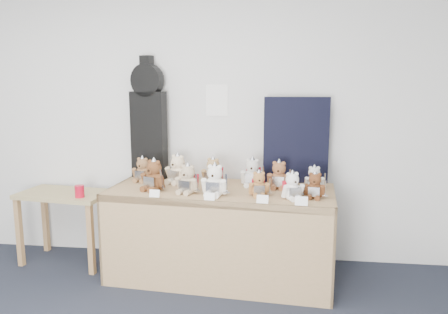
# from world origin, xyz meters

# --- Properties ---
(room_shell) EXTENTS (6.00, 6.00, 6.00)m
(room_shell) POSITION_xyz_m (0.75, 2.49, 1.56)
(room_shell) COLOR silver
(room_shell) RESTS_ON floor
(display_table) EXTENTS (2.01, 0.97, 0.81)m
(display_table) POSITION_xyz_m (0.84, 1.94, 0.64)
(display_table) COLOR #987A4D
(display_table) RESTS_ON floor
(side_table) EXTENTS (0.89, 0.57, 0.70)m
(side_table) POSITION_xyz_m (-0.68, 2.15, 0.58)
(side_table) COLOR #998752
(side_table) RESTS_ON floor
(guitar_case) EXTENTS (0.37, 0.19, 1.17)m
(guitar_case) POSITION_xyz_m (0.10, 2.39, 1.38)
(guitar_case) COLOR black
(guitar_case) RESTS_ON display_table
(navy_board) EXTENTS (0.59, 0.04, 0.79)m
(navy_board) POSITION_xyz_m (1.50, 2.34, 1.21)
(navy_board) COLOR black
(navy_board) RESTS_ON display_table
(red_cup) EXTENTS (0.08, 0.08, 0.11)m
(red_cup) POSITION_xyz_m (-0.45, 1.99, 0.76)
(red_cup) COLOR #B70C24
(red_cup) RESTS_ON side_table
(teddy_front_far_left) EXTENTS (0.24, 0.24, 0.30)m
(teddy_front_far_left) POSITION_xyz_m (0.28, 1.90, 0.94)
(teddy_front_far_left) COLOR brown
(teddy_front_far_left) RESTS_ON display_table
(teddy_front_left) EXTENTS (0.23, 0.21, 0.28)m
(teddy_front_left) POSITION_xyz_m (0.59, 1.84, 0.92)
(teddy_front_left) COLOR tan
(teddy_front_left) RESTS_ON display_table
(teddy_front_centre) EXTENTS (0.24, 0.21, 0.30)m
(teddy_front_centre) POSITION_xyz_m (0.82, 1.79, 0.93)
(teddy_front_centre) COLOR white
(teddy_front_centre) RESTS_ON display_table
(teddy_front_right) EXTENTS (0.20, 0.17, 0.24)m
(teddy_front_right) POSITION_xyz_m (1.19, 1.82, 0.91)
(teddy_front_right) COLOR #A26E3D
(teddy_front_right) RESTS_ON display_table
(teddy_front_far_right) EXTENTS (0.21, 0.20, 0.25)m
(teddy_front_far_right) POSITION_xyz_m (1.46, 1.76, 0.91)
(teddy_front_far_right) COLOR white
(teddy_front_far_right) RESTS_ON display_table
(teddy_front_end) EXTENTS (0.20, 0.17, 0.24)m
(teddy_front_end) POSITION_xyz_m (1.64, 1.81, 0.91)
(teddy_front_end) COLOR brown
(teddy_front_end) RESTS_ON display_table
(teddy_back_left) EXTENTS (0.24, 0.24, 0.31)m
(teddy_back_left) POSITION_xyz_m (0.42, 2.18, 0.94)
(teddy_back_left) COLOR beige
(teddy_back_left) RESTS_ON display_table
(teddy_back_centre_left) EXTENTS (0.22, 0.22, 0.28)m
(teddy_back_centre_left) POSITION_xyz_m (0.75, 2.17, 0.92)
(teddy_back_centre_left) COLOR tan
(teddy_back_centre_left) RESTS_ON display_table
(teddy_back_centre_right) EXTENTS (0.23, 0.20, 0.29)m
(teddy_back_centre_right) POSITION_xyz_m (1.11, 2.17, 0.93)
(teddy_back_centre_right) COLOR beige
(teddy_back_centre_right) RESTS_ON display_table
(teddy_back_right) EXTENTS (0.23, 0.19, 0.28)m
(teddy_back_right) POSITION_xyz_m (1.35, 2.10, 0.92)
(teddy_back_right) COLOR brown
(teddy_back_right) RESTS_ON display_table
(teddy_back_end) EXTENTS (0.19, 0.16, 0.24)m
(teddy_back_end) POSITION_xyz_m (1.65, 2.09, 0.91)
(teddy_back_end) COLOR silver
(teddy_back_end) RESTS_ON display_table
(teddy_back_far_left) EXTENTS (0.21, 0.19, 0.26)m
(teddy_back_far_left) POSITION_xyz_m (0.08, 2.21, 0.92)
(teddy_back_far_left) COLOR olive
(teddy_back_far_left) RESTS_ON display_table
(entry_card_a) EXTENTS (0.09, 0.03, 0.06)m
(entry_card_a) POSITION_xyz_m (0.35, 1.67, 0.85)
(entry_card_a) COLOR white
(entry_card_a) RESTS_ON display_table
(entry_card_b) EXTENTS (0.09, 0.03, 0.06)m
(entry_card_b) POSITION_xyz_m (0.81, 1.63, 0.85)
(entry_card_b) COLOR white
(entry_card_b) RESTS_ON display_table
(entry_card_c) EXTENTS (0.09, 0.03, 0.06)m
(entry_card_c) POSITION_xyz_m (1.23, 1.60, 0.85)
(entry_card_c) COLOR white
(entry_card_c) RESTS_ON display_table
(entry_card_d) EXTENTS (0.10, 0.03, 0.07)m
(entry_card_d) POSITION_xyz_m (1.52, 1.57, 0.85)
(entry_card_d) COLOR white
(entry_card_d) RESTS_ON display_table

